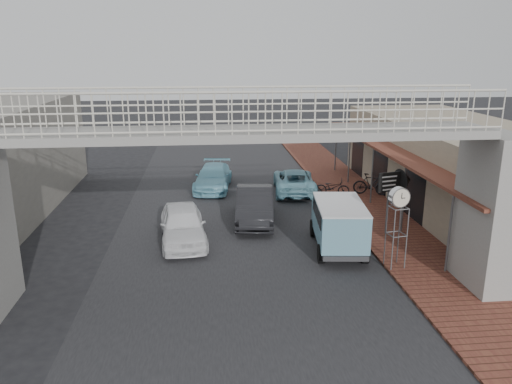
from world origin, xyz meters
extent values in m
plane|color=black|center=(0.00, 0.00, 0.00)|extent=(120.00, 120.00, 0.00)
cube|color=black|center=(0.00, 0.00, 0.01)|extent=(10.00, 60.00, 0.01)
cube|color=brown|center=(6.50, 3.00, 0.05)|extent=(3.00, 40.00, 0.10)
cube|color=gray|center=(11.00, 4.00, 2.00)|extent=(6.00, 18.00, 4.00)
cube|color=brown|center=(7.70, 4.00, 2.90)|extent=(1.80, 18.00, 0.12)
cube|color=silver|center=(8.05, 7.50, 3.30)|extent=(0.08, 2.60, 0.90)
cube|color=#B21914|center=(8.05, 1.00, 3.30)|extent=(0.08, 2.20, 0.80)
cube|color=gray|center=(7.60, -4.00, 2.50)|extent=(1.20, 2.40, 5.00)
cube|color=gray|center=(0.00, -4.00, 5.12)|extent=(14.00, 2.00, 0.24)
cube|color=beige|center=(0.00, -3.05, 5.79)|extent=(14.00, 0.08, 1.10)
cube|color=beige|center=(0.00, -4.95, 5.79)|extent=(14.00, 0.08, 1.10)
imported|color=white|center=(-2.14, 0.90, 0.73)|extent=(2.12, 4.43, 1.46)
imported|color=black|center=(0.94, 3.07, 0.75)|extent=(2.03, 4.68, 1.50)
imported|color=#69A5B6|center=(3.52, 7.64, 0.63)|extent=(2.50, 4.69, 1.25)
imported|color=#7EC4DA|center=(-0.79, 8.72, 0.65)|extent=(2.40, 4.67, 1.29)
cylinder|color=black|center=(3.17, 1.02, 0.35)|extent=(0.31, 0.72, 0.70)
cylinder|color=black|center=(4.72, 0.85, 0.35)|extent=(0.31, 0.72, 0.70)
cylinder|color=black|center=(2.88, -1.67, 0.35)|extent=(0.31, 0.72, 0.70)
cylinder|color=black|center=(4.43, -1.83, 0.35)|extent=(0.31, 0.72, 0.70)
cube|color=#6598AF|center=(3.77, -0.71, 1.18)|extent=(2.03, 3.36, 1.35)
cube|color=#6598AF|center=(3.97, 1.13, 0.95)|extent=(1.71, 1.07, 0.90)
cube|color=black|center=(3.77, -0.71, 1.55)|extent=(2.01, 2.77, 0.50)
cube|color=silver|center=(3.77, -0.71, 1.88)|extent=(2.05, 3.36, 0.06)
imported|color=black|center=(5.30, 6.35, 0.56)|extent=(1.84, 1.00, 0.92)
imported|color=black|center=(7.37, 6.37, 0.66)|extent=(1.94, 1.15, 1.12)
cylinder|color=#59595B|center=(5.00, -2.21, 1.18)|extent=(0.04, 0.04, 2.16)
cylinder|color=#59595B|center=(5.51, -2.12, 1.18)|extent=(0.04, 0.04, 2.16)
cylinder|color=#59595B|center=(5.09, -2.71, 1.18)|extent=(0.04, 0.04, 2.16)
cylinder|color=#59595B|center=(5.60, -2.63, 1.18)|extent=(0.04, 0.04, 2.16)
cylinder|color=silver|center=(5.30, -2.42, 2.62)|extent=(0.73, 0.36, 0.70)
cylinder|color=beige|center=(5.32, -2.55, 2.62)|extent=(0.61, 0.12, 0.62)
cylinder|color=beige|center=(5.28, -2.29, 2.62)|extent=(0.61, 0.12, 0.62)
cylinder|color=#59595B|center=(6.15, 0.76, 1.38)|extent=(0.09, 0.09, 2.55)
cube|color=black|center=(6.16, 0.74, 2.30)|extent=(1.03, 0.33, 0.79)
cone|color=black|center=(6.88, 0.93, 2.30)|extent=(0.76, 1.07, 0.97)
cube|color=white|center=(6.12, 0.69, 2.26)|extent=(0.68, 0.19, 0.53)
camera|label=1|loc=(-1.12, -17.92, 7.39)|focal=35.00mm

